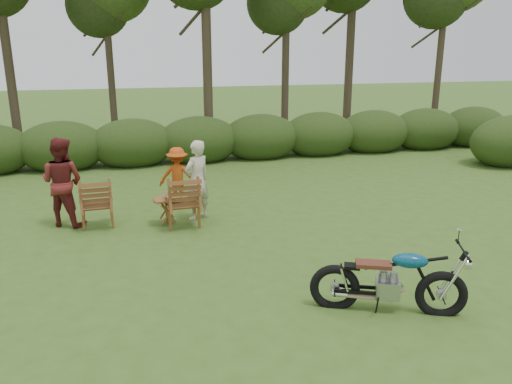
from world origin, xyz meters
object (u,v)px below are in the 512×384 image
object	(u,v)px
lawn_chair_left	(99,226)
side_table	(168,211)
lawn_chair_right	(183,226)
motorcycle	(386,310)
adult_b	(67,224)
child	(179,204)
adult_a	(198,219)
cup	(167,195)

from	to	relation	value
lawn_chair_left	side_table	distance (m)	1.39
lawn_chair_right	lawn_chair_left	bearing A→B (deg)	-17.06
motorcycle	adult_b	size ratio (longest dim) A/B	1.10
side_table	child	bearing A→B (deg)	74.02
adult_a	adult_b	xyz separation A→B (m)	(-2.59, 0.35, 0.00)
lawn_chair_left	adult_a	xyz separation A→B (m)	(1.98, -0.10, 0.00)
motorcycle	side_table	world-z (taller)	motorcycle
adult_b	child	bearing A→B (deg)	-133.18
lawn_chair_right	child	world-z (taller)	child
lawn_chair_right	adult_b	world-z (taller)	adult_b
side_table	adult_b	bearing A→B (deg)	165.19
adult_a	adult_b	size ratio (longest dim) A/B	0.93
motorcycle	lawn_chair_right	distance (m)	4.61
lawn_chair_right	child	bearing A→B (deg)	-95.69
side_table	adult_a	size ratio (longest dim) A/B	0.33
lawn_chair_left	child	bearing A→B (deg)	-151.55
lawn_chair_left	cup	world-z (taller)	cup
lawn_chair_left	cup	distance (m)	1.50
motorcycle	adult_b	bearing A→B (deg)	156.90
motorcycle	child	bearing A→B (deg)	134.65
side_table	motorcycle	bearing A→B (deg)	-59.63
cup	side_table	bearing A→B (deg)	-137.32
lawn_chair_right	motorcycle	bearing A→B (deg)	116.43
cup	adult_a	size ratio (longest dim) A/B	0.08
adult_b	child	xyz separation A→B (m)	(2.33, 0.79, 0.00)
motorcycle	side_table	size ratio (longest dim) A/B	3.58
side_table	child	xyz separation A→B (m)	(0.37, 1.30, -0.27)
lawn_chair_right	cup	bearing A→B (deg)	-35.90
side_table	adult_b	distance (m)	2.04
child	adult_a	bearing A→B (deg)	116.02
motorcycle	cup	bearing A→B (deg)	144.02
adult_b	side_table	bearing A→B (deg)	-166.68
adult_b	child	size ratio (longest dim) A/B	1.35
lawn_chair_right	cup	xyz separation A→B (m)	(-0.27, 0.18, 0.59)
motorcycle	lawn_chair_left	bearing A→B (deg)	154.20
side_table	adult_a	bearing A→B (deg)	14.91
adult_a	adult_b	distance (m)	2.61
cup	child	distance (m)	1.47
child	cup	bearing A→B (deg)	87.46
motorcycle	adult_a	xyz separation A→B (m)	(-1.84, 4.39, 0.00)
motorcycle	child	world-z (taller)	child
cup	adult_b	size ratio (longest dim) A/B	0.08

